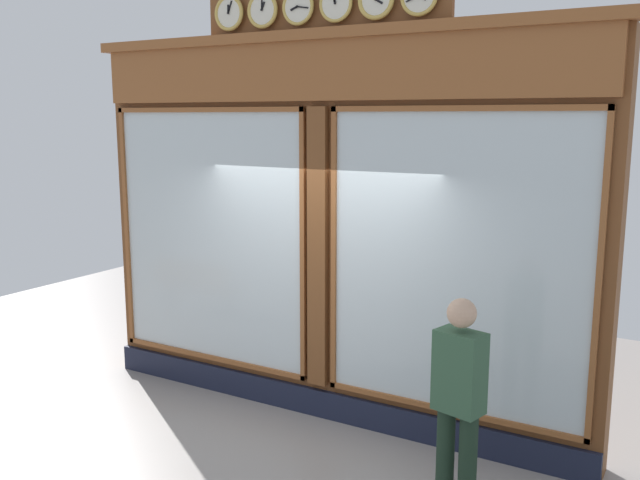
{
  "coord_description": "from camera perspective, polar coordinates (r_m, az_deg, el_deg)",
  "views": [
    {
      "loc": [
        -3.33,
        5.69,
        3.0
      ],
      "look_at": [
        0.0,
        0.0,
        1.81
      ],
      "focal_mm": 38.75,
      "sensor_mm": 36.0,
      "label": 1
    }
  ],
  "objects": [
    {
      "name": "shop_facade",
      "position": [
        6.79,
        0.54,
        1.12
      ],
      "size": [
        5.48,
        0.42,
        4.26
      ],
      "color": "brown",
      "rests_on": "ground_plane"
    },
    {
      "name": "pedestrian",
      "position": [
        5.38,
        11.38,
        -12.6
      ],
      "size": [
        0.4,
        0.3,
        1.69
      ],
      "color": "#1C2F21",
      "rests_on": "ground_plane"
    }
  ]
}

